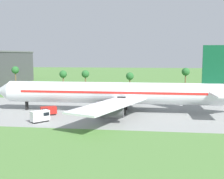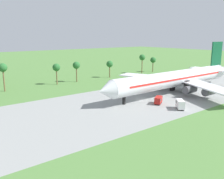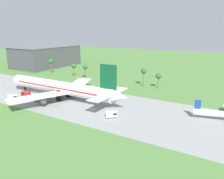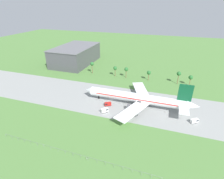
% 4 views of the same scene
% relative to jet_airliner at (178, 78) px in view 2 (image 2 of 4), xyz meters
% --- Properties ---
extents(ground_plane, '(600.00, 600.00, 0.00)m').
position_rel_jet_airliner_xyz_m(ground_plane, '(-19.72, 1.32, -5.83)').
color(ground_plane, '#517F3D').
extents(taxiway_strip, '(320.00, 44.00, 0.02)m').
position_rel_jet_airliner_xyz_m(taxiway_strip, '(-19.72, 1.32, -5.82)').
color(taxiway_strip, gray).
rests_on(taxiway_strip, ground_plane).
extents(jet_airliner, '(77.84, 57.54, 20.03)m').
position_rel_jet_airliner_xyz_m(jet_airliner, '(0.00, 0.00, 0.00)').
color(jet_airliner, white).
rests_on(jet_airliner, ground_plane).
extents(fuel_truck, '(4.60, 4.85, 2.99)m').
position_rel_jet_airliner_xyz_m(fuel_truck, '(-18.52, -15.21, -4.24)').
color(fuel_truck, black).
rests_on(fuel_truck, ground_plane).
extents(catering_van, '(4.88, 4.00, 2.49)m').
position_rel_jet_airliner_xyz_m(catering_van, '(-19.45, -6.98, -4.49)').
color(catering_van, black).
rests_on(catering_van, ground_plane).
extents(palm_tree_row, '(94.27, 3.60, 11.82)m').
position_rel_jet_airliner_xyz_m(palm_tree_row, '(-7.26, 46.12, 2.51)').
color(palm_tree_row, brown).
rests_on(palm_tree_row, ground_plane).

